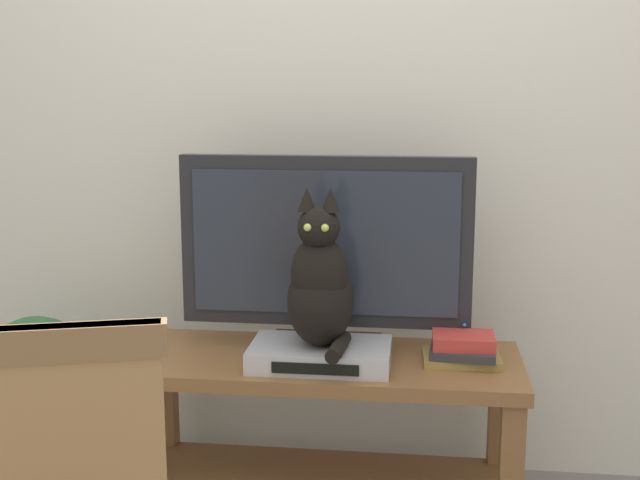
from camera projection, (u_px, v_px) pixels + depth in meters
back_wall at (357, 86)px, 2.90m from camera, size 7.00×0.12×2.80m
tv_stand at (322, 408)px, 2.66m from camera, size 1.27×0.49×0.54m
tv at (325, 249)px, 2.65m from camera, size 0.95×0.20×0.64m
media_box at (320, 355)px, 2.55m from camera, size 0.44×0.27×0.07m
cat at (320, 286)px, 2.49m from camera, size 0.21×0.31×0.50m
book_stack at (463, 349)px, 2.57m from camera, size 0.25×0.19×0.09m
potted_plant at (38, 398)px, 2.73m from camera, size 0.37×0.37×0.65m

